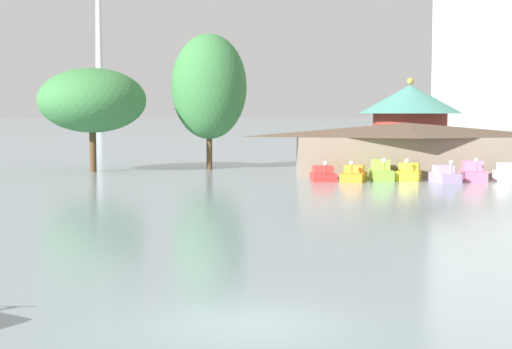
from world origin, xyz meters
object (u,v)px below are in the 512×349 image
pedal_boat_pink (473,173)px  green_roof_pavilion (410,117)px  pedal_boat_lime (381,172)px  boathouse (407,148)px  pedal_boat_yellow (409,173)px  pedal_boat_lavender (445,175)px  shoreline_tree_tall_left (92,100)px  shoreline_tree_mid (209,87)px  pedal_boat_orange (354,175)px  pedal_boat_white (511,174)px  pedal_boat_red (323,175)px

pedal_boat_pink → green_roof_pavilion: green_roof_pavilion is taller
pedal_boat_lime → boathouse: bearing=147.2°
pedal_boat_lime → green_roof_pavilion: 22.37m
pedal_boat_yellow → pedal_boat_lavender: bearing=72.4°
green_roof_pavilion → pedal_boat_yellow: bearing=-100.6°
shoreline_tree_tall_left → shoreline_tree_mid: bearing=18.2°
pedal_boat_lime → pedal_boat_orange: bearing=-70.9°
green_roof_pavilion → pedal_boat_lavender: bearing=-94.3°
boathouse → pedal_boat_lavender: bearing=-74.3°
pedal_boat_white → shoreline_tree_tall_left: bearing=-119.6°
pedal_boat_red → pedal_boat_orange: (2.18, -0.21, 0.03)m
pedal_boat_orange → shoreline_tree_tall_left: size_ratio=0.36×
pedal_boat_orange → pedal_boat_yellow: pedal_boat_yellow is taller
pedal_boat_pink → shoreline_tree_tall_left: size_ratio=0.30×
boathouse → green_roof_pavilion: size_ratio=1.79×
pedal_boat_lime → shoreline_tree_mid: 18.55m
pedal_boat_orange → shoreline_tree_tall_left: shoreline_tree_tall_left is taller
pedal_boat_lavender → pedal_boat_pink: size_ratio=1.00×
pedal_boat_pink → boathouse: boathouse is taller
pedal_boat_yellow → shoreline_tree_tall_left: bearing=-91.1°
pedal_boat_yellow → boathouse: bearing=-171.3°
pedal_boat_orange → shoreline_tree_mid: 17.69m
pedal_boat_pink → green_roof_pavilion: bearing=-174.8°
boathouse → pedal_boat_pink: bearing=-51.5°
pedal_boat_orange → pedal_boat_white: pedal_boat_white is taller
shoreline_tree_tall_left → pedal_boat_lavender: bearing=-19.6°
pedal_boat_lime → boathouse: size_ratio=0.16×
pedal_boat_orange → pedal_boat_white: size_ratio=1.17×
pedal_boat_yellow → green_roof_pavilion: size_ratio=0.28×
pedal_boat_lime → pedal_boat_white: bearing=79.9°
shoreline_tree_mid → shoreline_tree_tall_left: bearing=-161.8°
green_roof_pavilion → shoreline_tree_tall_left: (-28.76, -13.16, 1.43)m
pedal_boat_yellow → shoreline_tree_tall_left: shoreline_tree_tall_left is taller
pedal_boat_lime → pedal_boat_white: size_ratio=1.06×
pedal_boat_pink → pedal_boat_red: bearing=-86.6°
pedal_boat_white → pedal_boat_pink: bearing=-120.7°
pedal_boat_lavender → shoreline_tree_mid: 22.70m
pedal_boat_orange → shoreline_tree_tall_left: 23.16m
pedal_boat_yellow → shoreline_tree_tall_left: (-24.78, 8.06, 5.42)m
pedal_boat_red → shoreline_tree_mid: 16.25m
pedal_boat_pink → pedal_boat_white: 2.62m
pedal_boat_orange → pedal_boat_lime: size_ratio=1.10×
green_roof_pavilion → shoreline_tree_mid: (-19.28, -10.04, 2.67)m
boathouse → shoreline_tree_mid: (-15.92, 6.88, 5.01)m
boathouse → shoreline_tree_tall_left: size_ratio=2.06×
pedal_boat_orange → pedal_boat_lavender: bearing=97.3°
pedal_boat_red → pedal_boat_lavender: 8.58m
green_roof_pavilion → shoreline_tree_mid: 21.90m
pedal_boat_pink → pedal_boat_white: pedal_boat_pink is taller
green_roof_pavilion → pedal_boat_pink: bearing=-88.6°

